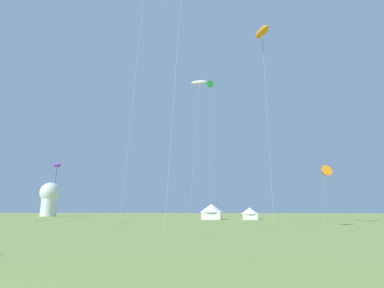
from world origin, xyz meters
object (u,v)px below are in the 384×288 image
(observatory_dome, at_px, (50,197))
(kite_orange_delta, at_px, (325,172))
(kite_purple_parafoil, at_px, (57,165))
(festival_tent_right, at_px, (211,211))
(kite_green_diamond, at_px, (210,88))
(festival_tent_left, at_px, (250,213))
(kite_white_parafoil, at_px, (199,83))
(kite_orange_parafoil, at_px, (262,32))

(observatory_dome, bearing_deg, kite_orange_delta, -22.52)
(kite_orange_delta, bearing_deg, kite_purple_parafoil, -156.58)
(festival_tent_right, xyz_separation_m, observatory_dome, (-54.65, 23.17, 4.19))
(kite_green_diamond, relative_size, kite_orange_delta, 2.99)
(kite_orange_delta, xyz_separation_m, observatory_dome, (-76.23, 31.61, -2.66))
(festival_tent_left, bearing_deg, festival_tent_right, 180.00)
(kite_green_diamond, bearing_deg, kite_white_parafoil, -90.48)
(festival_tent_right, height_order, festival_tent_left, festival_tent_right)
(festival_tent_right, distance_m, festival_tent_left, 8.16)
(kite_purple_parafoil, bearing_deg, festival_tent_left, 43.28)
(kite_green_diamond, height_order, festival_tent_left, kite_green_diamond)
(festival_tent_left, distance_m, observatory_dome, 67.10)
(kite_green_diamond, bearing_deg, kite_purple_parafoil, -134.49)
(kite_purple_parafoil, xyz_separation_m, kite_orange_delta, (41.48, 17.97, 0.38))
(kite_orange_delta, height_order, festival_tent_right, kite_orange_delta)
(festival_tent_right, bearing_deg, kite_white_parafoil, -88.90)
(kite_white_parafoil, xyz_separation_m, festival_tent_left, (7.72, 22.34, -20.19))
(festival_tent_left, xyz_separation_m, observatory_dome, (-62.80, 23.17, 4.63))
(kite_white_parafoil, bearing_deg, festival_tent_right, 91.10)
(kite_purple_parafoil, distance_m, festival_tent_right, 33.69)
(kite_green_diamond, height_order, kite_orange_parafoil, kite_green_diamond)
(kite_orange_parafoil, height_order, kite_orange_delta, kite_orange_parafoil)
(kite_orange_parafoil, bearing_deg, kite_purple_parafoil, 174.77)
(kite_purple_parafoil, distance_m, festival_tent_left, 39.13)
(observatory_dome, bearing_deg, kite_green_diamond, -27.50)
(kite_white_parafoil, height_order, festival_tent_right, kite_white_parafoil)
(kite_orange_delta, bearing_deg, kite_white_parafoil, -146.69)
(kite_white_parafoil, relative_size, kite_orange_delta, 2.22)
(kite_purple_parafoil, xyz_separation_m, observatory_dome, (-34.76, 49.57, -2.28))
(kite_white_parafoil, distance_m, kite_purple_parafoil, 24.61)
(kite_purple_parafoil, bearing_deg, kite_orange_parafoil, -5.23)
(kite_green_diamond, distance_m, festival_tent_right, 26.61)
(kite_purple_parafoil, bearing_deg, kite_green_diamond, 45.51)
(kite_purple_parafoil, relative_size, festival_tent_left, 2.27)
(kite_orange_parafoil, height_order, kite_purple_parafoil, kite_orange_parafoil)
(kite_orange_parafoil, distance_m, observatory_dome, 85.14)
(kite_orange_parafoil, bearing_deg, kite_green_diamond, 111.38)
(kite_green_diamond, height_order, kite_white_parafoil, kite_green_diamond)
(festival_tent_left, height_order, observatory_dome, observatory_dome)
(kite_green_diamond, relative_size, kite_white_parafoil, 1.35)
(kite_green_diamond, distance_m, observatory_dome, 65.96)
(observatory_dome, bearing_deg, festival_tent_right, -22.98)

